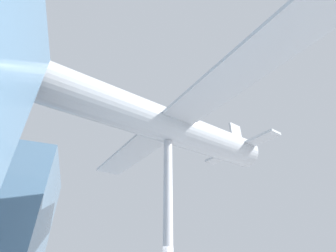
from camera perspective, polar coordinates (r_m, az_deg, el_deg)
support_pylon_central at (r=11.67m, az=0.00°, el=-21.27°), size 0.47×0.47×7.85m
suspended_airplane at (r=13.36m, az=-0.64°, el=0.26°), size 19.39×15.61×3.27m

